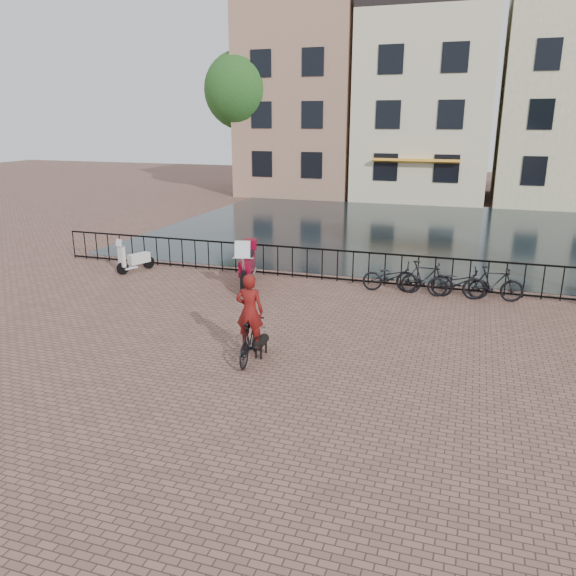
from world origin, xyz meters
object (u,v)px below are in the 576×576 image
(dog, at_px, (261,345))
(scooter, at_px, (135,254))
(motorcycle, at_px, (247,260))
(cyclist, at_px, (250,323))

(dog, height_order, scooter, scooter)
(scooter, bearing_deg, motorcycle, 16.39)
(dog, xyz_separation_m, motorcycle, (-2.30, 4.85, 0.58))
(motorcycle, bearing_deg, dog, -80.10)
(cyclist, height_order, scooter, cyclist)
(motorcycle, bearing_deg, cyclist, -82.59)
(cyclist, distance_m, dog, 0.68)
(dog, relative_size, motorcycle, 0.32)
(cyclist, bearing_deg, motorcycle, -73.23)
(dog, bearing_deg, scooter, 139.11)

